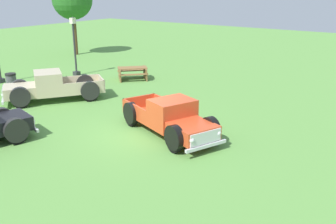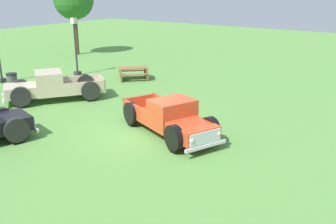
# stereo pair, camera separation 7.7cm
# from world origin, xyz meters

# --- Properties ---
(ground_plane) EXTENTS (80.00, 80.00, 0.00)m
(ground_plane) POSITION_xyz_m (0.00, 0.00, 0.00)
(ground_plane) COLOR #5B9342
(pickup_truck_foreground) EXTENTS (3.35, 5.11, 1.47)m
(pickup_truck_foreground) POSITION_xyz_m (0.34, -1.17, 0.70)
(pickup_truck_foreground) COLOR #D14723
(pickup_truck_foreground) RESTS_ON ground_plane
(pickup_truck_behind_left) EXTENTS (5.07, 4.22, 1.51)m
(pickup_truck_behind_left) POSITION_xyz_m (0.63, 6.76, 0.72)
(pickup_truck_behind_left) COLOR #C6B793
(pickup_truck_behind_left) RESTS_ON ground_plane
(lamp_post_far) EXTENTS (0.36, 0.36, 3.76)m
(lamp_post_far) POSITION_xyz_m (5.47, 10.07, 1.97)
(lamp_post_far) COLOR #2D2D33
(lamp_post_far) RESTS_ON ground_plane
(picnic_table) EXTENTS (2.32, 2.31, 0.78)m
(picnic_table) POSITION_xyz_m (6.67, 6.27, 0.49)
(picnic_table) COLOR olive
(picnic_table) RESTS_ON ground_plane
(trash_can) EXTENTS (0.59, 0.59, 0.95)m
(trash_can) POSITION_xyz_m (0.82, 10.22, 0.48)
(trash_can) COLOR #4C4C51
(trash_can) RESTS_ON ground_plane
(oak_tree_east) EXTENTS (3.30, 3.30, 6.20)m
(oak_tree_east) POSITION_xyz_m (10.87, 16.17, 4.51)
(oak_tree_east) COLOR brown
(oak_tree_east) RESTS_ON ground_plane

